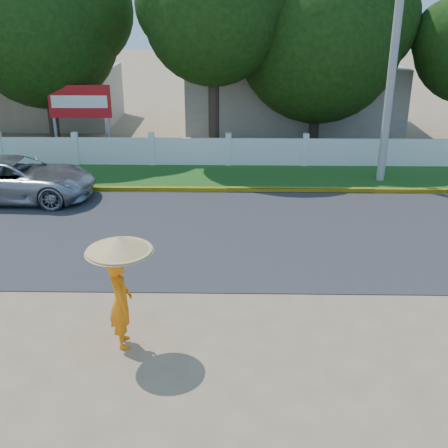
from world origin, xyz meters
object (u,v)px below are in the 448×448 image
utility_pole (393,64)px  vehicle (17,179)px  monk_with_parasol (120,276)px  billboard (80,105)px

utility_pole → vehicle: utility_pole is taller
utility_pole → monk_with_parasol: 13.02m
utility_pole → vehicle: 13.05m
utility_pole → monk_with_parasol: (-7.40, -10.39, -2.60)m
billboard → vehicle: bearing=-100.0°
vehicle → monk_with_parasol: 9.61m
utility_pole → vehicle: bearing=-169.8°
billboard → utility_pole: bearing=-14.1°
vehicle → billboard: 5.39m
monk_with_parasol → vehicle: bearing=121.5°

